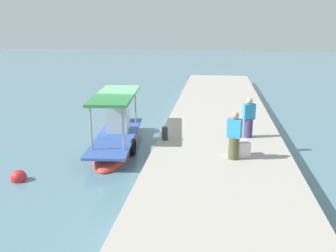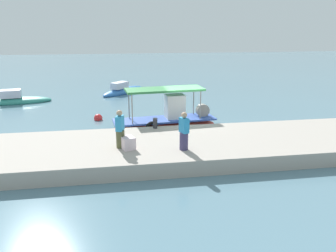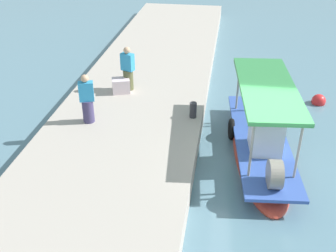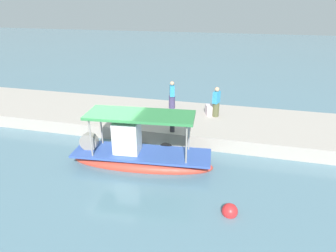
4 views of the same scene
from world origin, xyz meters
name	(u,v)px [view 1 (image 1 of 4)]	position (x,y,z in m)	size (l,w,h in m)	color
ground_plane	(127,138)	(0.00, 0.00, 0.00)	(120.00, 120.00, 0.00)	slate
dock_quay	(219,135)	(0.00, -4.40, 0.35)	(36.00, 5.15, 0.69)	#AFA499
main_fishing_boat	(117,137)	(-1.21, 0.14, 0.43)	(6.49, 2.23, 2.76)	#C93D2D
fisherman_near_bollard	(234,138)	(-4.07, -4.85, 1.47)	(0.49, 0.55, 1.71)	brown
fisherman_by_crate	(249,119)	(-1.34, -5.56, 1.46)	(0.47, 0.54, 1.69)	#3F3860
mooring_bollard	(165,133)	(-2.18, -2.14, 0.97)	(0.24, 0.24, 0.54)	#2D2D33
cargo_crate	(239,149)	(-3.76, -5.07, 0.97)	(0.66, 0.52, 0.55)	silver
marker_buoy	(19,177)	(-5.36, 2.61, 0.11)	(0.56, 0.56, 0.56)	red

